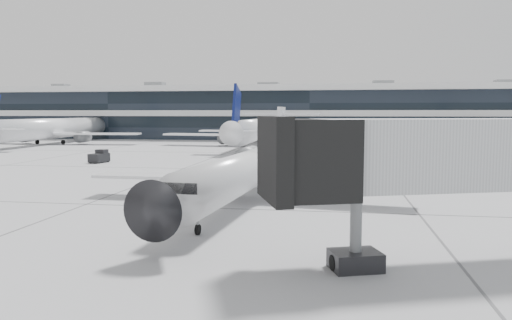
# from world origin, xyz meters

# --- Properties ---
(ground) EXTENTS (220.00, 220.00, 0.00)m
(ground) POSITION_xyz_m (0.00, 0.00, 0.00)
(ground) COLOR #9B9C9E
(ground) RESTS_ON ground
(terminal) EXTENTS (170.00, 22.00, 10.00)m
(terminal) POSITION_xyz_m (0.00, 82.00, 5.00)
(terminal) COLOR black
(terminal) RESTS_ON ground
(bg_jet_left) EXTENTS (32.00, 40.00, 9.60)m
(bg_jet_left) POSITION_xyz_m (-45.00, 55.00, 0.00)
(bg_jet_left) COLOR white
(bg_jet_left) RESTS_ON ground
(bg_jet_center) EXTENTS (32.00, 40.00, 9.60)m
(bg_jet_center) POSITION_xyz_m (-8.00, 55.00, 0.00)
(bg_jet_center) COLOR white
(bg_jet_center) RESTS_ON ground
(bg_jet_right) EXTENTS (32.00, 40.00, 9.60)m
(bg_jet_right) POSITION_xyz_m (32.00, 55.00, 0.00)
(bg_jet_right) COLOR white
(bg_jet_right) RESTS_ON ground
(regional_jet) EXTENTS (21.39, 26.72, 6.17)m
(regional_jet) POSITION_xyz_m (-0.22, 2.74, 2.11)
(regional_jet) COLOR silver
(regional_jet) RESTS_ON ground
(traffic_cone) EXTENTS (0.40, 0.40, 0.51)m
(traffic_cone) POSITION_xyz_m (-6.32, 14.93, 0.24)
(traffic_cone) COLOR orange
(traffic_cone) RESTS_ON ground
(far_tug) EXTENTS (1.76, 2.53, 1.48)m
(far_tug) POSITION_xyz_m (-21.21, 24.17, 0.66)
(far_tug) COLOR black
(far_tug) RESTS_ON ground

